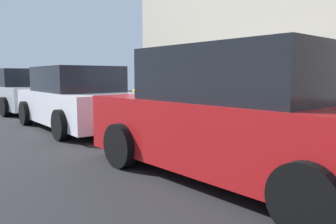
{
  "coord_description": "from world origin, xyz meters",
  "views": [
    {
      "loc": [
        -5.85,
        5.02,
        1.31
      ],
      "look_at": [
        -0.21,
        0.49,
        0.52
      ],
      "focal_mm": 35.14,
      "sensor_mm": 36.0,
      "label": 1
    }
  ],
  "objects_px": {
    "parked_car_white_1": "(77,99)",
    "parked_car_silver_2": "(20,91)",
    "suitcase_black_5": "(220,112)",
    "suitcase_olive_8": "(179,106)",
    "suitcase_silver_2": "(285,116)",
    "fire_hydrant": "(135,100)",
    "suitcase_teal_3": "(260,118)",
    "suitcase_red_7": "(190,111)",
    "bollard_post": "(121,100)",
    "suitcase_olive_1": "(312,126)",
    "suitcase_silver_9": "(167,106)",
    "suitcase_teal_10": "(156,106)",
    "parked_car_red_0": "(241,117)",
    "suitcase_maroon_4": "(240,117)",
    "suitcase_navy_6": "(206,110)"
  },
  "relations": [
    {
      "from": "suitcase_black_5",
      "to": "fire_hydrant",
      "type": "height_order",
      "value": "suitcase_black_5"
    },
    {
      "from": "suitcase_silver_9",
      "to": "fire_hydrant",
      "type": "bearing_deg",
      "value": 0.89
    },
    {
      "from": "suitcase_maroon_4",
      "to": "suitcase_red_7",
      "type": "bearing_deg",
      "value": 2.13
    },
    {
      "from": "suitcase_silver_2",
      "to": "suitcase_teal_10",
      "type": "relative_size",
      "value": 1.03
    },
    {
      "from": "suitcase_navy_6",
      "to": "fire_hydrant",
      "type": "relative_size",
      "value": 1.19
    },
    {
      "from": "suitcase_silver_9",
      "to": "parked_car_white_1",
      "type": "xyz_separation_m",
      "value": [
        0.53,
        2.47,
        0.27
      ]
    },
    {
      "from": "suitcase_olive_1",
      "to": "suitcase_silver_9",
      "type": "relative_size",
      "value": 0.7
    },
    {
      "from": "fire_hydrant",
      "to": "parked_car_red_0",
      "type": "bearing_deg",
      "value": 158.56
    },
    {
      "from": "suitcase_silver_2",
      "to": "fire_hydrant",
      "type": "distance_m",
      "value": 5.38
    },
    {
      "from": "parked_car_white_1",
      "to": "suitcase_teal_3",
      "type": "bearing_deg",
      "value": -147.08
    },
    {
      "from": "suitcase_black_5",
      "to": "suitcase_olive_8",
      "type": "relative_size",
      "value": 0.9
    },
    {
      "from": "suitcase_teal_3",
      "to": "suitcase_olive_8",
      "type": "distance_m",
      "value": 2.64
    },
    {
      "from": "suitcase_red_7",
      "to": "bollard_post",
      "type": "bearing_deg",
      "value": 1.5
    },
    {
      "from": "bollard_post",
      "to": "parked_car_silver_2",
      "type": "xyz_separation_m",
      "value": [
        3.49,
        2.29,
        0.23
      ]
    },
    {
      "from": "suitcase_red_7",
      "to": "suitcase_teal_10",
      "type": "height_order",
      "value": "suitcase_teal_10"
    },
    {
      "from": "bollard_post",
      "to": "parked_car_white_1",
      "type": "bearing_deg",
      "value": 126.48
    },
    {
      "from": "suitcase_red_7",
      "to": "parked_car_silver_2",
      "type": "distance_m",
      "value": 7.19
    },
    {
      "from": "suitcase_maroon_4",
      "to": "suitcase_navy_6",
      "type": "xyz_separation_m",
      "value": [
        1.06,
        -0.02,
        0.06
      ]
    },
    {
      "from": "parked_car_white_1",
      "to": "suitcase_silver_2",
      "type": "bearing_deg",
      "value": -150.91
    },
    {
      "from": "suitcase_silver_2",
      "to": "parked_car_white_1",
      "type": "xyz_separation_m",
      "value": [
        4.32,
        2.4,
        0.2
      ]
    },
    {
      "from": "suitcase_silver_9",
      "to": "suitcase_maroon_4",
      "type": "bearing_deg",
      "value": 179.37
    },
    {
      "from": "suitcase_red_7",
      "to": "suitcase_olive_8",
      "type": "relative_size",
      "value": 0.59
    },
    {
      "from": "parked_car_red_0",
      "to": "bollard_post",
      "type": "bearing_deg",
      "value": -18.49
    },
    {
      "from": "suitcase_maroon_4",
      "to": "suitcase_olive_8",
      "type": "relative_size",
      "value": 0.76
    },
    {
      "from": "fire_hydrant",
      "to": "parked_car_white_1",
      "type": "distance_m",
      "value": 2.67
    },
    {
      "from": "suitcase_black_5",
      "to": "bollard_post",
      "type": "xyz_separation_m",
      "value": [
        4.35,
        0.09,
        0.03
      ]
    },
    {
      "from": "suitcase_olive_1",
      "to": "parked_car_red_0",
      "type": "bearing_deg",
      "value": 96.43
    },
    {
      "from": "suitcase_teal_10",
      "to": "bollard_post",
      "type": "xyz_separation_m",
      "value": [
        1.64,
        0.23,
        0.1
      ]
    },
    {
      "from": "suitcase_olive_1",
      "to": "suitcase_silver_2",
      "type": "xyz_separation_m",
      "value": [
        0.58,
        -0.04,
        0.12
      ]
    },
    {
      "from": "suitcase_olive_8",
      "to": "parked_car_red_0",
      "type": "relative_size",
      "value": 0.23
    },
    {
      "from": "suitcase_teal_10",
      "to": "suitcase_olive_8",
      "type": "bearing_deg",
      "value": 175.87
    },
    {
      "from": "suitcase_black_5",
      "to": "suitcase_red_7",
      "type": "height_order",
      "value": "suitcase_black_5"
    },
    {
      "from": "suitcase_silver_9",
      "to": "bollard_post",
      "type": "bearing_deg",
      "value": 4.48
    },
    {
      "from": "suitcase_teal_10",
      "to": "bollard_post",
      "type": "relative_size",
      "value": 1.1
    },
    {
      "from": "parked_car_white_1",
      "to": "parked_car_silver_2",
      "type": "height_order",
      "value": "parked_car_silver_2"
    },
    {
      "from": "suitcase_olive_1",
      "to": "parked_car_white_1",
      "type": "bearing_deg",
      "value": 25.8
    },
    {
      "from": "suitcase_teal_3",
      "to": "suitcase_olive_8",
      "type": "relative_size",
      "value": 0.65
    },
    {
      "from": "suitcase_teal_10",
      "to": "fire_hydrant",
      "type": "distance_m",
      "value": 1.02
    },
    {
      "from": "suitcase_navy_6",
      "to": "suitcase_silver_9",
      "type": "relative_size",
      "value": 1.08
    },
    {
      "from": "suitcase_teal_3",
      "to": "suitcase_red_7",
      "type": "bearing_deg",
      "value": 1.03
    },
    {
      "from": "suitcase_silver_9",
      "to": "parked_car_silver_2",
      "type": "bearing_deg",
      "value": 23.35
    },
    {
      "from": "fire_hydrant",
      "to": "parked_car_white_1",
      "type": "bearing_deg",
      "value": 113.43
    },
    {
      "from": "suitcase_navy_6",
      "to": "suitcase_olive_8",
      "type": "relative_size",
      "value": 0.89
    },
    {
      "from": "suitcase_black_5",
      "to": "suitcase_silver_9",
      "type": "xyz_separation_m",
      "value": [
        2.12,
        -0.09,
        -0.03
      ]
    },
    {
      "from": "suitcase_teal_3",
      "to": "parked_car_red_0",
      "type": "xyz_separation_m",
      "value": [
        -1.43,
        2.42,
        0.34
      ]
    },
    {
      "from": "suitcase_black_5",
      "to": "suitcase_teal_10",
      "type": "xyz_separation_m",
      "value": [
        2.71,
        -0.14,
        -0.08
      ]
    },
    {
      "from": "parked_car_silver_2",
      "to": "suitcase_silver_2",
      "type": "bearing_deg",
      "value": -165.8
    },
    {
      "from": "suitcase_olive_1",
      "to": "suitcase_olive_8",
      "type": "bearing_deg",
      "value": -1.06
    },
    {
      "from": "parked_car_white_1",
      "to": "parked_car_red_0",
      "type": "bearing_deg",
      "value": 180.0
    },
    {
      "from": "suitcase_teal_3",
      "to": "suitcase_maroon_4",
      "type": "distance_m",
      "value": 0.55
    }
  ]
}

